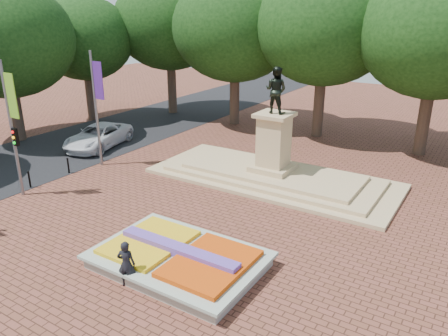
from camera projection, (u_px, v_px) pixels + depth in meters
The scene contains 10 objects.
ground at pixel (189, 238), 18.79m from camera, with size 90.00×90.00×0.00m, color brown.
asphalt_street at pixel (59, 150), 30.27m from camera, with size 9.00×90.00×0.02m, color black.
flower_bed at pixel (179, 258), 16.56m from camera, with size 6.30×4.30×0.91m.
monument at pixel (273, 165), 24.82m from camera, with size 14.00×6.00×6.40m.
tree_row_back at pixel (373, 49), 29.56m from camera, with size 44.80×8.80×10.43m.
tree_row_street at pixel (0, 52), 30.05m from camera, with size 8.40×25.40×9.98m.
banner_poles at pixel (7, 125), 21.46m from camera, with size 0.88×11.17×7.00m.
bollard_row at pixel (7, 186), 22.79m from camera, with size 0.12×13.12×0.98m.
van at pixel (98, 136), 30.67m from camera, with size 2.63×5.71×1.59m, color silver.
pedestrian at pixel (126, 264), 15.26m from camera, with size 0.65×0.43×1.78m, color black.
Camera 1 is at (10.14, -13.20, 9.35)m, focal length 35.00 mm.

